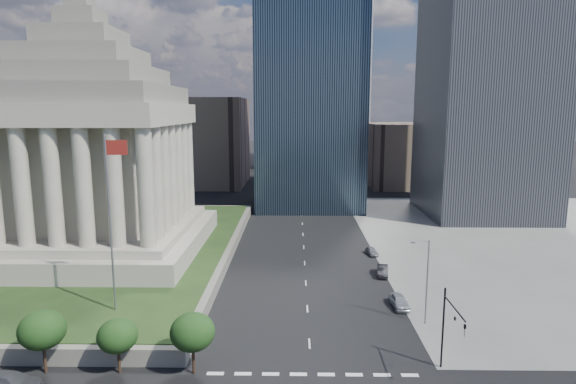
{
  "coord_description": "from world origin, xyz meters",
  "views": [
    {
      "loc": [
        -1.53,
        -27.39,
        24.45
      ],
      "look_at": [
        -2.3,
        21.88,
        15.96
      ],
      "focal_mm": 30.0,
      "sensor_mm": 36.0,
      "label": 1
    }
  ],
  "objects_px": {
    "flagpole": "(111,214)",
    "suv_grey": "(11,382)",
    "traffic_signal_ne": "(450,324)",
    "parked_sedan_mid": "(383,271)",
    "parked_sedan_near": "(399,301)",
    "street_lamp_north": "(426,277)",
    "war_memorial": "(89,129)",
    "parked_sedan_far": "(372,251)"
  },
  "relations": [
    {
      "from": "street_lamp_north",
      "to": "parked_sedan_far",
      "type": "relative_size",
      "value": 2.71
    },
    {
      "from": "flagpole",
      "to": "parked_sedan_far",
      "type": "distance_m",
      "value": 45.11
    },
    {
      "from": "war_memorial",
      "to": "suv_grey",
      "type": "distance_m",
      "value": 43.01
    },
    {
      "from": "suv_grey",
      "to": "parked_sedan_mid",
      "type": "bearing_deg",
      "value": -44.36
    },
    {
      "from": "parked_sedan_mid",
      "to": "parked_sedan_far",
      "type": "relative_size",
      "value": 1.21
    },
    {
      "from": "suv_grey",
      "to": "parked_sedan_mid",
      "type": "xyz_separation_m",
      "value": [
        38.0,
        30.4,
        -0.07
      ]
    },
    {
      "from": "street_lamp_north",
      "to": "parked_sedan_mid",
      "type": "bearing_deg",
      "value": 96.36
    },
    {
      "from": "war_memorial",
      "to": "street_lamp_north",
      "type": "height_order",
      "value": "war_memorial"
    },
    {
      "from": "traffic_signal_ne",
      "to": "suv_grey",
      "type": "height_order",
      "value": "traffic_signal_ne"
    },
    {
      "from": "suv_grey",
      "to": "parked_sedan_near",
      "type": "xyz_separation_m",
      "value": [
        38.0,
        18.62,
        -0.02
      ]
    },
    {
      "from": "parked_sedan_near",
      "to": "parked_sedan_mid",
      "type": "distance_m",
      "value": 11.78
    },
    {
      "from": "war_memorial",
      "to": "street_lamp_north",
      "type": "bearing_deg",
      "value": -25.92
    },
    {
      "from": "suv_grey",
      "to": "parked_sedan_far",
      "type": "xyz_separation_m",
      "value": [
        38.0,
        40.71,
        -0.17
      ]
    },
    {
      "from": "war_memorial",
      "to": "parked_sedan_near",
      "type": "relative_size",
      "value": 8.46
    },
    {
      "from": "traffic_signal_ne",
      "to": "flagpole",
      "type": "bearing_deg",
      "value": 163.29
    },
    {
      "from": "flagpole",
      "to": "parked_sedan_mid",
      "type": "distance_m",
      "value": 39.58
    },
    {
      "from": "parked_sedan_mid",
      "to": "parked_sedan_far",
      "type": "bearing_deg",
      "value": 99.26
    },
    {
      "from": "flagpole",
      "to": "street_lamp_north",
      "type": "distance_m",
      "value": 35.95
    },
    {
      "from": "flagpole",
      "to": "suv_grey",
      "type": "xyz_separation_m",
      "value": [
        -4.67,
        -13.0,
        -12.31
      ]
    },
    {
      "from": "flagpole",
      "to": "suv_grey",
      "type": "bearing_deg",
      "value": -109.76
    },
    {
      "from": "street_lamp_north",
      "to": "parked_sedan_mid",
      "type": "xyz_separation_m",
      "value": [
        -1.83,
        16.4,
        -4.93
      ]
    },
    {
      "from": "suv_grey",
      "to": "parked_sedan_near",
      "type": "height_order",
      "value": "suv_grey"
    },
    {
      "from": "flagpole",
      "to": "parked_sedan_far",
      "type": "relative_size",
      "value": 5.43
    },
    {
      "from": "traffic_signal_ne",
      "to": "war_memorial",
      "type": "bearing_deg",
      "value": 143.58
    },
    {
      "from": "parked_sedan_near",
      "to": "parked_sedan_mid",
      "type": "xyz_separation_m",
      "value": [
        0.0,
        11.78,
        -0.05
      ]
    },
    {
      "from": "parked_sedan_near",
      "to": "war_memorial",
      "type": "bearing_deg",
      "value": 154.37
    },
    {
      "from": "parked_sedan_near",
      "to": "street_lamp_north",
      "type": "bearing_deg",
      "value": -72.02
    },
    {
      "from": "street_lamp_north",
      "to": "suv_grey",
      "type": "xyz_separation_m",
      "value": [
        -39.83,
        -14.0,
        -4.86
      ]
    },
    {
      "from": "street_lamp_north",
      "to": "parked_sedan_near",
      "type": "distance_m",
      "value": 6.96
    },
    {
      "from": "suv_grey",
      "to": "parked_sedan_near",
      "type": "relative_size",
      "value": 1.2
    },
    {
      "from": "traffic_signal_ne",
      "to": "suv_grey",
      "type": "xyz_separation_m",
      "value": [
        -39.0,
        -2.7,
        -4.45
      ]
    },
    {
      "from": "street_lamp_north",
      "to": "parked_sedan_near",
      "type": "height_order",
      "value": "street_lamp_north"
    },
    {
      "from": "parked_sedan_near",
      "to": "flagpole",
      "type": "bearing_deg",
      "value": -174.07
    },
    {
      "from": "suv_grey",
      "to": "traffic_signal_ne",
      "type": "bearing_deg",
      "value": -79.06
    },
    {
      "from": "flagpole",
      "to": "war_memorial",
      "type": "bearing_deg",
      "value": 116.89
    },
    {
      "from": "suv_grey",
      "to": "flagpole",
      "type": "bearing_deg",
      "value": -12.77
    },
    {
      "from": "traffic_signal_ne",
      "to": "parked_sedan_near",
      "type": "distance_m",
      "value": 16.56
    },
    {
      "from": "flagpole",
      "to": "parked_sedan_near",
      "type": "relative_size",
      "value": 4.34
    },
    {
      "from": "street_lamp_north",
      "to": "parked_sedan_mid",
      "type": "distance_m",
      "value": 17.22
    },
    {
      "from": "traffic_signal_ne",
      "to": "street_lamp_north",
      "type": "xyz_separation_m",
      "value": [
        0.83,
        11.3,
        0.41
      ]
    },
    {
      "from": "traffic_signal_ne",
      "to": "street_lamp_north",
      "type": "height_order",
      "value": "street_lamp_north"
    },
    {
      "from": "traffic_signal_ne",
      "to": "parked_sedan_mid",
      "type": "relative_size",
      "value": 1.79
    }
  ]
}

